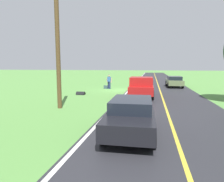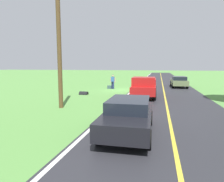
{
  "view_description": "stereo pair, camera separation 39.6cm",
  "coord_description": "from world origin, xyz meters",
  "px_view_note": "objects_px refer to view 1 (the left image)",
  "views": [
    {
      "loc": [
        -3.58,
        22.06,
        2.77
      ],
      "look_at": [
        -1.39,
        11.04,
        1.33
      ],
      "focal_mm": 31.71,
      "sensor_mm": 36.0,
      "label": 1
    },
    {
      "loc": [
        -3.97,
        21.97,
        2.77
      ],
      "look_at": [
        -1.39,
        11.04,
        1.33
      ],
      "focal_mm": 31.71,
      "sensor_mm": 36.0,
      "label": 2
    }
  ],
  "objects_px": {
    "hitchhiker_walking": "(109,81)",
    "sedan_ahead_same_lane": "(131,115)",
    "pickup_truck_passing": "(142,86)",
    "utility_pole_roadside": "(58,45)",
    "suitcase_carried": "(106,87)",
    "sedan_near_oncoming": "(174,81)"
  },
  "relations": [
    {
      "from": "hitchhiker_walking",
      "to": "pickup_truck_passing",
      "type": "relative_size",
      "value": 0.32
    },
    {
      "from": "sedan_near_oncoming",
      "to": "utility_pole_roadside",
      "type": "distance_m",
      "value": 17.79
    },
    {
      "from": "suitcase_carried",
      "to": "utility_pole_roadside",
      "type": "xyz_separation_m",
      "value": [
        0.48,
        11.29,
        3.87
      ]
    },
    {
      "from": "hitchhiker_walking",
      "to": "sedan_ahead_same_lane",
      "type": "height_order",
      "value": "hitchhiker_walking"
    },
    {
      "from": "sedan_ahead_same_lane",
      "to": "utility_pole_roadside",
      "type": "height_order",
      "value": "utility_pole_roadside"
    },
    {
      "from": "pickup_truck_passing",
      "to": "sedan_near_oncoming",
      "type": "relative_size",
      "value": 1.22
    },
    {
      "from": "sedan_ahead_same_lane",
      "to": "utility_pole_roadside",
      "type": "bearing_deg",
      "value": -37.36
    },
    {
      "from": "pickup_truck_passing",
      "to": "utility_pole_roadside",
      "type": "xyz_separation_m",
      "value": [
        5.05,
        5.77,
        3.11
      ]
    },
    {
      "from": "sedan_ahead_same_lane",
      "to": "utility_pole_roadside",
      "type": "distance_m",
      "value": 7.22
    },
    {
      "from": "suitcase_carried",
      "to": "pickup_truck_passing",
      "type": "distance_m",
      "value": 7.21
    },
    {
      "from": "suitcase_carried",
      "to": "hitchhiker_walking",
      "type": "bearing_deg",
      "value": 100.86
    },
    {
      "from": "hitchhiker_walking",
      "to": "sedan_near_oncoming",
      "type": "xyz_separation_m",
      "value": [
        -7.95,
        -3.7,
        -0.23
      ]
    },
    {
      "from": "hitchhiker_walking",
      "to": "sedan_near_oncoming",
      "type": "bearing_deg",
      "value": -155.04
    },
    {
      "from": "pickup_truck_passing",
      "to": "sedan_ahead_same_lane",
      "type": "bearing_deg",
      "value": 90.29
    },
    {
      "from": "hitchhiker_walking",
      "to": "pickup_truck_passing",
      "type": "distance_m",
      "value": 6.98
    },
    {
      "from": "hitchhiker_walking",
      "to": "utility_pole_roadside",
      "type": "bearing_deg",
      "value": 85.5
    },
    {
      "from": "utility_pole_roadside",
      "to": "sedan_near_oncoming",
      "type": "bearing_deg",
      "value": -120.39
    },
    {
      "from": "suitcase_carried",
      "to": "sedan_ahead_same_lane",
      "type": "distance_m",
      "value": 15.88
    },
    {
      "from": "suitcase_carried",
      "to": "pickup_truck_passing",
      "type": "bearing_deg",
      "value": 38.85
    },
    {
      "from": "pickup_truck_passing",
      "to": "hitchhiker_walking",
      "type": "bearing_deg",
      "value": -53.49
    },
    {
      "from": "hitchhiker_walking",
      "to": "utility_pole_roadside",
      "type": "xyz_separation_m",
      "value": [
        0.9,
        11.38,
        3.1
      ]
    },
    {
      "from": "hitchhiker_walking",
      "to": "suitcase_carried",
      "type": "distance_m",
      "value": 0.89
    }
  ]
}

